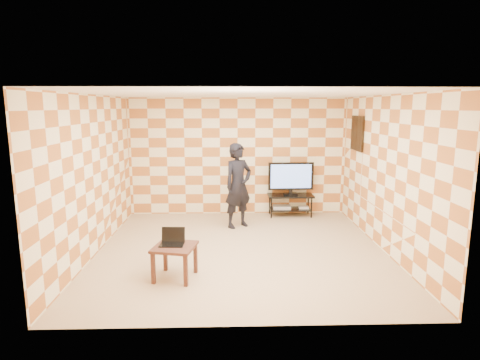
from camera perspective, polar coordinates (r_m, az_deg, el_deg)
name	(u,v)px	position (r m, az deg, el deg)	size (l,w,h in m)	color
floor	(241,250)	(7.19, 0.14, -9.93)	(5.00, 5.00, 0.00)	tan
wall_back	(238,157)	(9.31, -0.35, 3.32)	(5.00, 0.02, 2.70)	#FAEDC0
wall_front	(248,213)	(4.39, 1.20, -4.74)	(5.00, 0.02, 2.70)	#FAEDC0
wall_left	(93,176)	(7.20, -20.14, 0.60)	(0.02, 5.00, 2.70)	#FAEDC0
wall_right	(386,174)	(7.35, 20.01, 0.79)	(0.02, 5.00, 2.70)	#FAEDC0
ceiling	(241,94)	(6.74, 0.15, 12.12)	(5.00, 5.00, 0.02)	white
wall_art	(357,133)	(8.73, 16.34, 6.39)	(0.04, 0.72, 0.72)	black
tv_stand	(290,200)	(9.33, 7.17, -2.89)	(1.04, 0.47, 0.50)	black
tv	(291,177)	(9.21, 7.25, 0.44)	(1.04, 0.21, 0.75)	black
dvd_player	(282,207)	(9.34, 5.94, -3.85)	(0.40, 0.28, 0.07)	#AFAFB2
game_console	(303,207)	(9.42, 9.02, -3.86)	(0.22, 0.16, 0.05)	silver
side_table	(175,251)	(6.03, -9.27, -10.00)	(0.68, 0.68, 0.50)	#3C1C12
laptop	(173,241)	(6.06, -9.57, -8.49)	(0.36, 0.29, 0.23)	black
person	(238,186)	(8.31, -0.26, -0.80)	(0.64, 0.42, 1.76)	black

